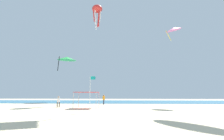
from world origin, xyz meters
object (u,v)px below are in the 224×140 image
at_px(kite_delta_green, 67,59).
at_px(kite_delta_pink, 174,29).
at_px(banner_flag, 91,90).
at_px(canopy_tent, 87,93).
at_px(person_leftmost, 58,101).
at_px(person_near_tent, 104,99).
at_px(kite_octopus_red, 97,10).

distance_m(kite_delta_green, kite_delta_pink, 27.30).
distance_m(banner_flag, kite_delta_green, 28.07).
xyz_separation_m(canopy_tent, kite_delta_green, (-9.63, 19.55, 9.24)).
height_order(canopy_tent, person_leftmost, canopy_tent).
height_order(kite_delta_green, kite_delta_pink, kite_delta_pink).
xyz_separation_m(canopy_tent, banner_flag, (1.36, -4.66, 0.22)).
bearing_deg(kite_delta_green, person_near_tent, -74.96).
bearing_deg(banner_flag, person_leftmost, 133.69).
distance_m(kite_delta_green, kite_octopus_red, 14.90).
distance_m(person_leftmost, kite_delta_green, 21.45).
bearing_deg(kite_octopus_red, person_leftmost, 68.00).
xyz_separation_m(person_near_tent, kite_delta_pink, (12.91, -2.04, 12.58)).
xyz_separation_m(person_near_tent, kite_octopus_red, (-2.10, 4.13, 20.06)).
bearing_deg(kite_delta_green, banner_flag, -95.95).
relative_size(person_leftmost, kite_delta_pink, 0.42).
bearing_deg(kite_delta_pink, kite_delta_green, -155.53).
xyz_separation_m(person_leftmost, banner_flag, (5.86, -6.13, 1.33)).
distance_m(banner_flag, kite_octopus_red, 25.79).
bearing_deg(canopy_tent, kite_octopus_red, 93.13).
height_order(banner_flag, kite_delta_green, kite_delta_green).
distance_m(person_near_tent, kite_delta_green, 18.55).
xyz_separation_m(banner_flag, kite_delta_pink, (12.95, 11.29, 11.38)).
bearing_deg(kite_delta_green, canopy_tent, -94.14).
height_order(canopy_tent, kite_delta_pink, kite_delta_pink).
relative_size(canopy_tent, kite_delta_green, 0.45).
bearing_deg(person_near_tent, canopy_tent, -24.00).
xyz_separation_m(banner_flag, kite_octopus_red, (-2.06, 17.46, 18.86)).
relative_size(person_near_tent, kite_delta_pink, 0.48).
distance_m(person_near_tent, banner_flag, 13.39).
xyz_separation_m(canopy_tent, person_near_tent, (1.40, 8.67, -0.97)).
height_order(person_near_tent, banner_flag, banner_flag).
height_order(person_leftmost, banner_flag, banner_flag).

